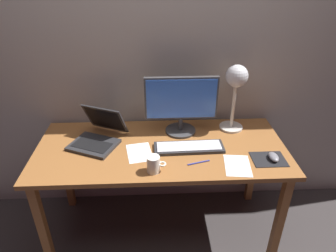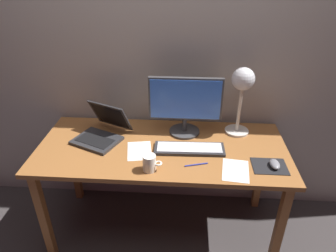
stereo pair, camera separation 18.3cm
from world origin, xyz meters
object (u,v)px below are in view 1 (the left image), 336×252
object	(u,v)px
desk_lamp	(236,83)
pen	(199,163)
mouse	(274,157)
coffee_mug	(154,164)
keyboard_main	(189,147)
monitor	(181,103)
laptop	(99,132)

from	to	relation	value
desk_lamp	pen	world-z (taller)	desk_lamp
mouse	coffee_mug	distance (m)	0.72
keyboard_main	coffee_mug	xyz separation A→B (m)	(-0.22, -0.22, 0.04)
monitor	coffee_mug	size ratio (longest dim) A/B	4.37
laptop	coffee_mug	size ratio (longest dim) A/B	3.76
mouse	coffee_mug	xyz separation A→B (m)	(-0.72, -0.08, 0.03)
monitor	keyboard_main	xyz separation A→B (m)	(0.04, -0.22, -0.21)
keyboard_main	desk_lamp	distance (m)	0.53
mouse	coffee_mug	bearing A→B (deg)	-173.82
pen	coffee_mug	bearing A→B (deg)	-166.36
monitor	coffee_mug	world-z (taller)	monitor
laptop	pen	distance (m)	0.68
desk_lamp	keyboard_main	bearing A→B (deg)	-142.37
keyboard_main	coffee_mug	bearing A→B (deg)	-135.88
pen	mouse	bearing A→B (deg)	1.69
laptop	desk_lamp	xyz separation A→B (m)	(0.91, 0.12, 0.28)
keyboard_main	pen	bearing A→B (deg)	-74.76
monitor	desk_lamp	distance (m)	0.38
monitor	pen	xyz separation A→B (m)	(0.08, -0.37, -0.22)
mouse	laptop	bearing A→B (deg)	166.00
coffee_mug	mouse	bearing A→B (deg)	6.18
coffee_mug	pen	xyz separation A→B (m)	(0.27, 0.06, -0.05)
keyboard_main	pen	xyz separation A→B (m)	(0.04, -0.15, -0.01)
monitor	pen	world-z (taller)	monitor
monitor	keyboard_main	distance (m)	0.31
keyboard_main	desk_lamp	size ratio (longest dim) A/B	0.96
desk_lamp	pen	bearing A→B (deg)	-125.16
coffee_mug	pen	bearing A→B (deg)	13.64
coffee_mug	monitor	bearing A→B (deg)	66.71
keyboard_main	desk_lamp	xyz separation A→B (m)	(0.33, 0.25, 0.33)
monitor	pen	bearing A→B (deg)	-78.27
desk_lamp	mouse	world-z (taller)	desk_lamp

